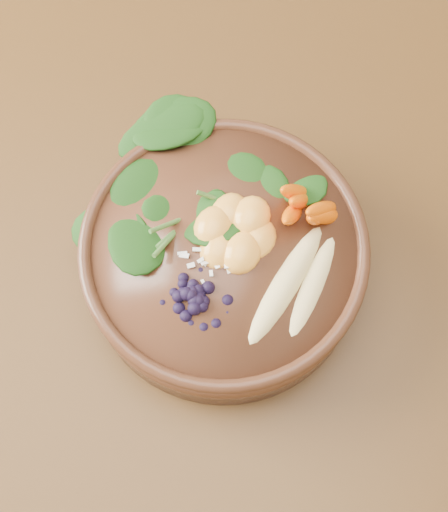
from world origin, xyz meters
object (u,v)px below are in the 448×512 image
Objects in this scene: dining_table at (92,260)px; mandarin_cluster at (235,227)px; kale_heap at (217,169)px; carrot_cluster at (313,193)px; blueberry_pile at (193,291)px; banana_halves at (301,280)px; stoneware_bowl at (224,260)px.

mandarin_cluster is at bearing 12.39° from dining_table.
mandarin_cluster is (0.04, -0.04, -0.01)m from kale_heap.
dining_table is at bearing -147.42° from kale_heap.
kale_heap is at bearing -169.49° from carrot_cluster.
blueberry_pile is (0.15, -0.03, 0.18)m from dining_table.
banana_halves is 0.09m from blueberry_pile.
banana_halves is 1.74× the size of mandarin_cluster.
blueberry_pile is at bearing -13.02° from dining_table.
stoneware_bowl reaches higher than dining_table.
mandarin_cluster is at bearing 83.26° from blueberry_pile.
mandarin_cluster is at bearing 170.25° from banana_halves.
stoneware_bowl is 1.53× the size of kale_heap.
carrot_cluster reaches higher than banana_halves.
banana_halves is 1.20× the size of blueberry_pile.
kale_heap is 0.13m from banana_halves.
kale_heap is at bearing 130.74° from mandarin_cluster.
stoneware_bowl is at bearing 85.39° from blueberry_pile.
carrot_cluster is at bearing 21.42° from dining_table.
dining_table is 9.37× the size of kale_heap.
banana_halves is 0.07m from mandarin_cluster.
kale_heap is 2.38× the size of carrot_cluster.
dining_table is at bearing 166.98° from blueberry_pile.
kale_heap reaches higher than stoneware_bowl.
dining_table is at bearing -169.33° from banana_halves.
stoneware_bowl is (0.15, 0.02, 0.13)m from dining_table.
kale_heap is (-0.03, 0.06, 0.05)m from stoneware_bowl.
kale_heap is at bearing 156.45° from banana_halves.
dining_table is at bearing -172.99° from stoneware_bowl.
kale_heap is 1.19× the size of banana_halves.
dining_table is 22.25× the size of carrot_cluster.
dining_table is at bearing -167.61° from mandarin_cluster.
carrot_cluster reaches higher than kale_heap.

